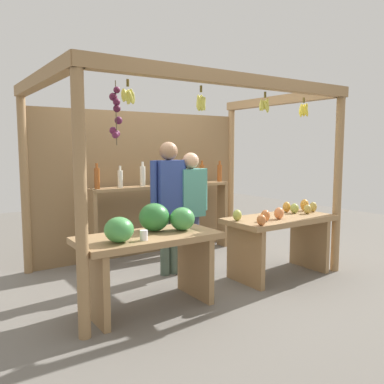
# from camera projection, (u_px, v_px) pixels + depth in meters

# --- Properties ---
(ground_plane) EXTENTS (12.00, 12.00, 0.00)m
(ground_plane) POSITION_uv_depth(u_px,v_px,m) (183.00, 271.00, 4.94)
(ground_plane) COLOR slate
(ground_plane) RESTS_ON ground
(market_stall) EXTENTS (3.29, 2.14, 2.23)m
(market_stall) POSITION_uv_depth(u_px,v_px,m) (163.00, 163.00, 5.16)
(market_stall) COLOR #99754C
(market_stall) RESTS_ON ground
(fruit_counter_left) EXTENTS (1.33, 0.64, 0.98)m
(fruit_counter_left) POSITION_uv_depth(u_px,v_px,m) (150.00, 243.00, 3.77)
(fruit_counter_left) COLOR #99754C
(fruit_counter_left) RESTS_ON ground
(fruit_counter_right) EXTENTS (1.34, 0.66, 0.85)m
(fruit_counter_right) POSITION_uv_depth(u_px,v_px,m) (280.00, 231.00, 4.74)
(fruit_counter_right) COLOR #99754C
(fruit_counter_right) RESTS_ON ground
(bottle_shelf_unit) EXTENTS (2.11, 0.22, 1.33)m
(bottle_shelf_unit) POSITION_uv_depth(u_px,v_px,m) (165.00, 199.00, 5.58)
(bottle_shelf_unit) COLOR #99754C
(bottle_shelf_unit) RESTS_ON ground
(vendor_man) EXTENTS (0.48, 0.21, 1.58)m
(vendor_man) POSITION_uv_depth(u_px,v_px,m) (169.00, 196.00, 4.73)
(vendor_man) COLOR #4C604F
(vendor_man) RESTS_ON ground
(vendor_woman) EXTENTS (0.48, 0.20, 1.46)m
(vendor_woman) POSITION_uv_depth(u_px,v_px,m) (191.00, 202.00, 4.88)
(vendor_woman) COLOR #3C446D
(vendor_woman) RESTS_ON ground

